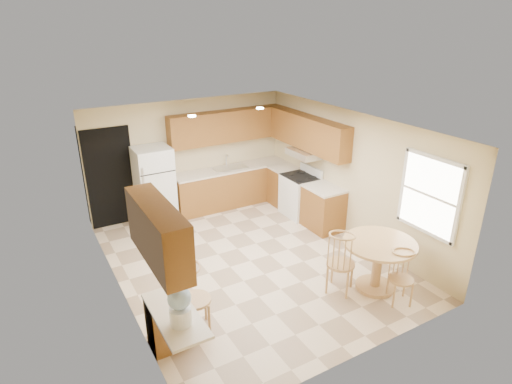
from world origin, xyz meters
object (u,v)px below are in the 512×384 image
chair_table_a (345,259)px  chair_desk (197,295)px  refrigerator (155,186)px  chair_table_b (406,275)px  stove (300,195)px  dining_table (378,258)px  water_crock (180,305)px

chair_table_a → chair_desk: size_ratio=1.01×
chair_table_a → refrigerator: bearing=167.8°
chair_desk → chair_table_b: bearing=86.1°
refrigerator → chair_table_a: 4.37m
stove → refrigerator: bearing=157.0°
dining_table → chair_desk: chair_desk is taller
refrigerator → chair_desk: 3.75m
chair_table_b → water_crock: size_ratio=1.50×
stove → chair_desk: size_ratio=1.07×
chair_desk → water_crock: (-0.45, -0.61, 0.41)m
stove → chair_desk: stove is taller
stove → chair_table_b: size_ratio=1.26×
refrigerator → water_crock: (-1.05, -4.31, 0.20)m
chair_table_a → stove: bearing=122.1°
dining_table → water_crock: 3.39m
refrigerator → chair_desk: bearing=-99.2°
chair_desk → water_crock: 0.86m
stove → dining_table: bearing=-101.1°
refrigerator → chair_table_a: (1.75, -4.00, -0.21)m
chair_table_a → chair_table_b: bearing=5.3°
dining_table → refrigerator: bearing=119.0°
stove → chair_table_a: 3.00m
stove → dining_table: (-0.58, -2.93, 0.09)m
stove → chair_table_b: (-0.53, -3.46, 0.06)m
dining_table → chair_table_b: bearing=-84.7°
refrigerator → dining_table: size_ratio=1.45×
refrigerator → chair_table_a: bearing=-66.3°
refrigerator → chair_table_a: refrigerator is taller
stove → chair_desk: 4.27m
dining_table → water_crock: size_ratio=1.99×
dining_table → water_crock: (-3.35, -0.16, 0.47)m
chair_table_b → chair_table_a: bearing=-22.4°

